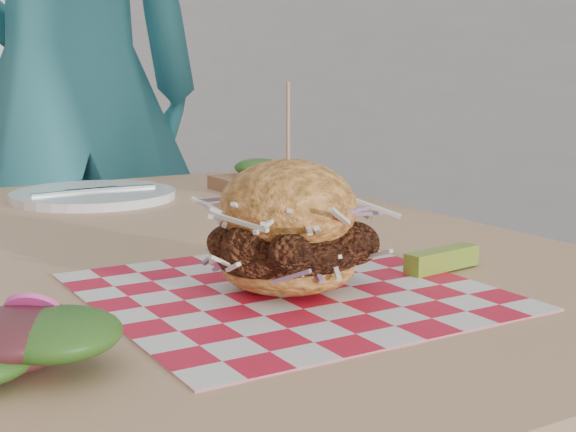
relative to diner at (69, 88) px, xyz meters
name	(u,v)px	position (x,y,z in m)	size (l,w,h in m)	color
diner	(69,88)	(0.00, 0.00, 0.00)	(0.67, 0.44, 1.84)	teal
patio_table	(190,301)	(-0.14, -1.00, -0.25)	(0.80, 1.20, 0.75)	tan
patio_chair	(25,249)	(-0.13, -0.04, -0.37)	(0.46, 0.47, 0.95)	tan
paper_liner	(288,291)	(-0.16, -1.27, -0.17)	(0.36, 0.36, 0.00)	red
sandwich	(288,234)	(-0.16, -1.27, -0.11)	(0.18, 0.18, 0.20)	#EB9242
pickle_spear	(442,259)	(0.03, -1.28, -0.16)	(0.10, 0.02, 0.02)	#83A530
side_salad	(21,349)	(-0.42, -1.34, -0.15)	(0.14, 0.14, 0.05)	#3F1419
place_setting	(93,195)	(-0.14, -0.62, -0.16)	(0.27, 0.27, 0.02)	white
kraft_tray	(259,177)	(0.15, -0.66, -0.15)	(0.15, 0.12, 0.06)	#8B5E3F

